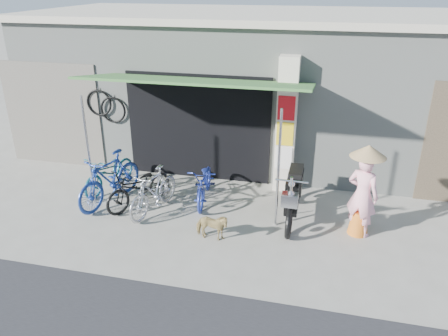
% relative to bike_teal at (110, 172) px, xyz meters
% --- Properties ---
extents(ground, '(80.00, 80.00, 0.00)m').
position_rel_bike_teal_xyz_m(ground, '(2.97, -1.46, -0.43)').
color(ground, gray).
rests_on(ground, ground).
extents(bicycle_shop, '(12.30, 5.30, 3.66)m').
position_rel_bike_teal_xyz_m(bicycle_shop, '(2.96, 3.64, 1.41)').
color(bicycle_shop, '#999E96').
rests_on(bicycle_shop, ground).
extents(shop_pillar, '(0.42, 0.44, 3.00)m').
position_rel_bike_teal_xyz_m(shop_pillar, '(3.82, 0.99, 1.07)').
color(shop_pillar, beige).
rests_on(shop_pillar, ground).
extents(awning, '(4.60, 1.88, 2.72)m').
position_rel_bike_teal_xyz_m(awning, '(2.06, 0.17, 2.09)').
color(awning, '#33632C').
rests_on(awning, ground).
extents(neighbour_left, '(2.60, 0.06, 2.60)m').
position_rel_bike_teal_xyz_m(neighbour_left, '(-2.03, 1.13, 0.87)').
color(neighbour_left, '#6B665B').
rests_on(neighbour_left, ground).
extents(bike_teal, '(0.91, 1.72, 0.86)m').
position_rel_bike_teal_xyz_m(bike_teal, '(0.00, 0.00, 0.00)').
color(bike_teal, '#185E6C').
rests_on(bike_teal, ground).
extents(bike_blue, '(1.00, 1.92, 1.11)m').
position_rel_bike_teal_xyz_m(bike_blue, '(0.31, -0.58, 0.13)').
color(bike_blue, navy).
rests_on(bike_blue, ground).
extents(bike_black, '(1.29, 1.72, 0.87)m').
position_rel_bike_teal_xyz_m(bike_black, '(0.97, -0.57, 0.00)').
color(bike_black, black).
rests_on(bike_black, ground).
extents(bike_silver, '(0.82, 1.63, 0.95)m').
position_rel_bike_teal_xyz_m(bike_silver, '(1.36, -0.76, 0.04)').
color(bike_silver, silver).
rests_on(bike_silver, ground).
extents(bike_navy, '(0.77, 1.69, 0.86)m').
position_rel_bike_teal_xyz_m(bike_navy, '(2.25, -0.04, 0.00)').
color(bike_navy, navy).
rests_on(bike_navy, ground).
extents(street_dog, '(0.66, 0.32, 0.54)m').
position_rel_bike_teal_xyz_m(street_dog, '(2.78, -1.50, -0.16)').
color(street_dog, tan).
rests_on(street_dog, ground).
extents(moped, '(0.59, 2.06, 1.17)m').
position_rel_bike_teal_xyz_m(moped, '(4.15, -0.32, 0.10)').
color(moped, black).
rests_on(moped, ground).
extents(nun, '(0.70, 0.64, 1.79)m').
position_rel_bike_teal_xyz_m(nun, '(5.42, -0.65, 0.45)').
color(nun, '#FDABBB').
rests_on(nun, ground).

